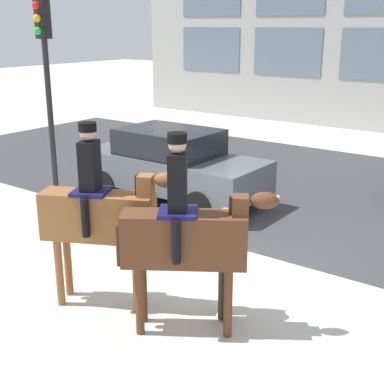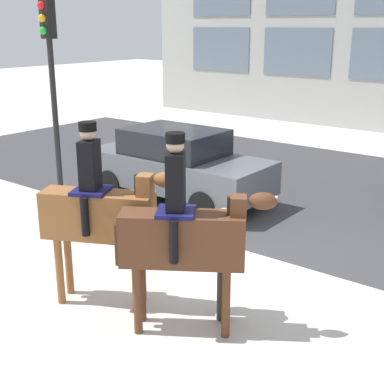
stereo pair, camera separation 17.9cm
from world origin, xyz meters
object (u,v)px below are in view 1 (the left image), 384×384
Objects in this scene: mounted_horse_lead at (100,212)px; traffic_light at (47,79)px; mounted_horse_companion at (187,234)px; pedestrian_bystander at (223,254)px; street_car_near_lane at (172,164)px.

traffic_light reaches higher than mounted_horse_lead.
mounted_horse_companion is at bearing -19.84° from mounted_horse_lead.
mounted_horse_lead is 1.78m from pedestrian_bystander.
street_car_near_lane is at bearing 90.47° from mounted_horse_lead.
mounted_horse_lead is 1.67× the size of pedestrian_bystander.
mounted_horse_companion is 1.66× the size of pedestrian_bystander.
traffic_light reaches higher than pedestrian_bystander.
street_car_near_lane is 1.00× the size of traffic_light.
mounted_horse_lead reaches higher than pedestrian_bystander.
street_car_near_lane is at bearing -68.38° from pedestrian_bystander.
traffic_light is (-4.67, 1.06, 1.95)m from pedestrian_bystander.
mounted_horse_companion is 4.99m from traffic_light.
pedestrian_bystander is at bearing 36.19° from mounted_horse_companion.
traffic_light is (-0.90, -2.61, 2.05)m from street_car_near_lane.
mounted_horse_companion is 0.71m from pedestrian_bystander.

